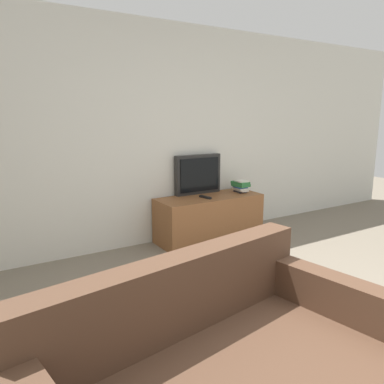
% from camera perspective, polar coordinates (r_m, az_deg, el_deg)
% --- Properties ---
extents(wall_back, '(9.00, 0.06, 2.60)m').
position_cam_1_polar(wall_back, '(4.47, -6.64, 8.50)').
color(wall_back, silver).
rests_on(wall_back, ground_plane).
extents(tv_stand, '(1.33, 0.51, 0.55)m').
position_cam_1_polar(tv_stand, '(4.70, 2.62, -3.96)').
color(tv_stand, brown).
rests_on(tv_stand, ground_plane).
extents(television, '(0.64, 0.09, 0.50)m').
position_cam_1_polar(television, '(4.74, 0.92, 2.70)').
color(television, black).
rests_on(television, tv_stand).
extents(book_stack, '(0.17, 0.23, 0.15)m').
position_cam_1_polar(book_stack, '(4.90, 7.41, 0.93)').
color(book_stack, black).
rests_on(book_stack, tv_stand).
extents(remote_on_stand, '(0.07, 0.19, 0.02)m').
position_cam_1_polar(remote_on_stand, '(4.53, 2.04, -0.78)').
color(remote_on_stand, black).
rests_on(remote_on_stand, tv_stand).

